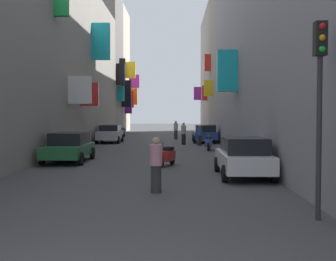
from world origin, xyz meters
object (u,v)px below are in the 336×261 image
at_px(pedestrian_mid_street, 200,135).
at_px(scooter_silver, 123,132).
at_px(pedestrian_near_left, 156,165).
at_px(pedestrian_crossing, 176,130).
at_px(parked_car_silver, 110,133).
at_px(scooter_red, 167,156).
at_px(parked_car_white, 244,156).
at_px(parked_car_green, 69,146).
at_px(scooter_blue, 209,143).
at_px(parked_car_blue, 205,133).
at_px(pedestrian_near_right, 184,134).
at_px(traffic_light_near_corner, 320,86).

bearing_deg(pedestrian_mid_street, scooter_silver, 119.83).
height_order(pedestrian_near_left, pedestrian_mid_street, pedestrian_near_left).
relative_size(pedestrian_crossing, pedestrian_near_left, 1.02).
relative_size(parked_car_silver, pedestrian_near_left, 2.37).
bearing_deg(scooter_red, parked_car_white, -49.50).
bearing_deg(pedestrian_mid_street, parked_car_silver, 155.56).
relative_size(parked_car_silver, scooter_red, 2.26).
distance_m(parked_car_green, scooter_blue, 10.29).
bearing_deg(pedestrian_crossing, parked_car_silver, -140.48).
distance_m(scooter_red, pedestrian_mid_street, 13.05).
xyz_separation_m(parked_car_green, scooter_silver, (-0.03, 23.50, -0.29)).
height_order(parked_car_white, pedestrian_near_left, pedestrian_near_left).
bearing_deg(parked_car_silver, pedestrian_mid_street, -24.44).
distance_m(parked_car_white, scooter_red, 4.54).
relative_size(scooter_red, pedestrian_mid_street, 1.12).
distance_m(parked_car_blue, pedestrian_near_left, 23.58).
height_order(parked_car_green, parked_car_silver, parked_car_silver).
height_order(scooter_blue, pedestrian_crossing, pedestrian_crossing).
distance_m(parked_car_green, pedestrian_near_left, 9.70).
bearing_deg(scooter_red, pedestrian_near_right, 85.81).
bearing_deg(pedestrian_near_left, parked_car_white, 47.18).
distance_m(scooter_red, pedestrian_near_left, 6.85).
bearing_deg(traffic_light_near_corner, scooter_blue, 93.02).
relative_size(scooter_blue, traffic_light_near_corner, 0.41).
bearing_deg(pedestrian_mid_street, parked_car_blue, 80.18).
bearing_deg(parked_car_green, scooter_silver, 90.07).
bearing_deg(pedestrian_near_right, parked_car_blue, 55.33).
height_order(parked_car_white, scooter_red, parked_car_white).
relative_size(pedestrian_near_right, traffic_light_near_corner, 0.38).
bearing_deg(scooter_silver, pedestrian_near_right, -62.33).
bearing_deg(traffic_light_near_corner, pedestrian_mid_street, 93.40).
bearing_deg(pedestrian_crossing, pedestrian_mid_street, -77.13).
xyz_separation_m(pedestrian_near_left, pedestrian_near_right, (1.22, 20.78, 0.01)).
relative_size(parked_car_blue, pedestrian_crossing, 2.41).
height_order(scooter_red, traffic_light_near_corner, traffic_light_near_corner).
bearing_deg(pedestrian_crossing, pedestrian_near_right, -84.94).
bearing_deg(traffic_light_near_corner, parked_car_silver, 107.85).
bearing_deg(scooter_silver, scooter_red, -79.05).
height_order(pedestrian_near_right, traffic_light_near_corner, traffic_light_near_corner).
xyz_separation_m(parked_car_green, pedestrian_crossing, (5.28, 18.86, 0.10)).
distance_m(pedestrian_near_right, pedestrian_mid_street, 1.59).
relative_size(pedestrian_crossing, traffic_light_near_corner, 0.39).
bearing_deg(scooter_blue, parked_car_white, -88.19).
xyz_separation_m(scooter_red, pedestrian_crossing, (0.44, 20.54, 0.39)).
relative_size(parked_car_white, scooter_red, 2.50).
relative_size(pedestrian_crossing, pedestrian_mid_street, 1.09).
bearing_deg(scooter_blue, pedestrian_mid_street, 95.17).
distance_m(parked_car_white, parked_car_blue, 19.99).
bearing_deg(parked_car_silver, scooter_silver, 89.60).
height_order(parked_car_white, pedestrian_crossing, pedestrian_crossing).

